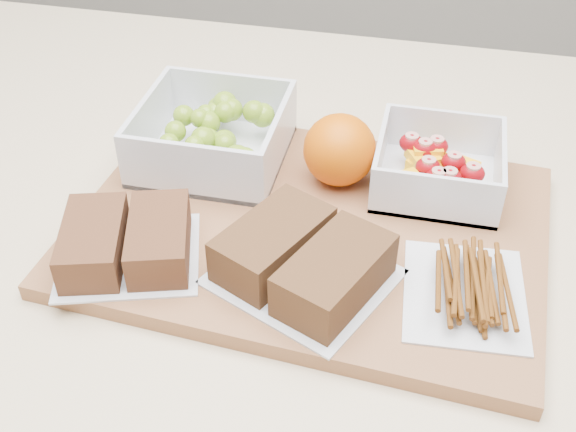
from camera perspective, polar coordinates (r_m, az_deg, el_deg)
name	(u,v)px	position (r m, az deg, el deg)	size (l,w,h in m)	color
cutting_board	(310,229)	(0.67, 1.77, -1.00)	(0.42, 0.30, 0.02)	#94613D
grape_container	(216,136)	(0.73, -5.68, 6.35)	(0.14, 0.14, 0.06)	silver
fruit_container	(437,168)	(0.71, 11.73, 3.71)	(0.12, 0.12, 0.05)	silver
orange	(340,150)	(0.69, 4.10, 5.24)	(0.07, 0.07, 0.07)	#E05E05
sandwich_bag_left	(127,241)	(0.63, -12.63, -1.98)	(0.15, 0.14, 0.04)	silver
sandwich_bag_center	(303,260)	(0.59, 1.23, -3.49)	(0.17, 0.16, 0.04)	silver
pretzel_bag	(467,284)	(0.60, 13.93, -5.23)	(0.11, 0.12, 0.03)	silver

